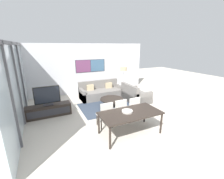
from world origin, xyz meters
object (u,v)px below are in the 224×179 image
Objects in this scene: dining_table at (130,114)px; dining_chair_right at (133,107)px; sofa_main at (101,92)px; sofa_side at (135,96)px; dining_chair_left at (105,113)px; tv_console at (49,110)px; floor_lamp at (124,71)px; television at (47,96)px; dining_chair_centre at (119,110)px; fruit_bowl at (127,111)px; coffee_table at (112,100)px.

dining_table is 2.05× the size of dining_chair_right.
sofa_main is 1.58× the size of sofa_side.
tv_console is at bearing 133.28° from dining_chair_left.
floor_lamp is at bearing 2.71° from sofa_main.
dining_chair_right is (2.75, -1.72, 0.28)m from tv_console.
television reaches higher than dining_chair_centre.
television is 2.78× the size of fruit_bowl.
television is at bearing 89.02° from sofa_side.
coffee_table is 1.14× the size of dining_chair_right.
dining_chair_right reaches higher than coffee_table.
coffee_table is at bearing 92.60° from sofa_side.
sofa_side reaches higher than dining_table.
dining_chair_centre reaches higher than dining_table.
dining_table is (-0.47, -3.64, 0.38)m from sofa_main.
dining_chair_left is 0.55m from dining_chair_centre.
television reaches higher than dining_table.
television is 0.60× the size of floor_lamp.
television is at bearing -155.42° from sofa_main.
dining_table is 5.60× the size of fruit_bowl.
dining_chair_right is at bearing -32.11° from tv_console.
dining_chair_left is at bearing -174.79° from dining_chair_centre.
sofa_side is at bearing 53.07° from dining_table.
television reaches higher than dining_chair_right.
floor_lamp is (4.09, 1.29, 1.10)m from tv_console.
floor_lamp reaches higher than dining_chair_right.
dining_chair_centre is (-1.77, -1.64, 0.24)m from sofa_side.
dining_table is at bearing -90.00° from dining_chair_centre.
fruit_bowl is (-1.85, -2.29, 0.47)m from sofa_side.
tv_console is 2.93m from sofa_main.
dining_chair_left is at bearing -46.72° from tv_console.
dining_chair_right is 2.74× the size of fruit_bowl.
dining_chair_left is 0.60× the size of floor_lamp.
sofa_side is 1.52× the size of dining_chair_left.
dining_chair_right is 3.40m from floor_lamp.
floor_lamp is at bearing 62.98° from dining_table.
dining_table is 0.73m from dining_chair_centre.
dining_chair_right is (0.55, -0.02, 0.00)m from dining_chair_centre.
fruit_bowl reaches higher than tv_console.
dining_chair_centre is (2.20, -1.70, 0.28)m from tv_console.
tv_console is 3.25m from dining_chair_right.
dining_chair_left and dining_chair_centre have the same top height.
fruit_bowl is (0.47, -0.60, 0.24)m from dining_chair_left.
sofa_side is at bearing -0.98° from television.
fruit_bowl is at bearing -118.37° from floor_lamp.
dining_chair_centre is at bearing -99.10° from sofa_main.
sofa_side is at bearing 51.14° from fruit_bowl.
fruit_bowl is at bearing 140.94° from dining_table.
dining_chair_centre reaches higher than sofa_main.
television is 0.67× the size of sofa_side.
dining_chair_centre reaches higher than tv_console.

